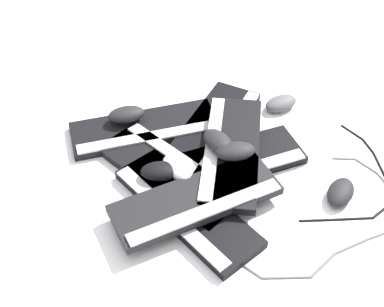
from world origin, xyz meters
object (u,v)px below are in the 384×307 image
(mouse_1, at_px, (161,171))
(mouse_0, at_px, (340,192))
(mouse_2, at_px, (178,168))
(mouse_5, at_px, (281,103))
(mouse_3, at_px, (126,114))
(keyboard_4, at_px, (212,131))
(mouse_4, at_px, (235,151))
(keyboard_6, at_px, (196,200))
(keyboard_2, at_px, (186,208))
(keyboard_5, at_px, (231,150))
(mouse_6, at_px, (218,142))
(keyboard_0, at_px, (145,129))
(keyboard_3, at_px, (227,164))
(keyboard_1, at_px, (169,174))

(mouse_1, bearing_deg, mouse_0, 171.24)
(mouse_2, height_order, mouse_5, mouse_2)
(mouse_3, height_order, mouse_5, mouse_3)
(keyboard_4, relative_size, mouse_1, 4.22)
(mouse_3, bearing_deg, keyboard_4, -22.41)
(keyboard_4, relative_size, mouse_4, 4.22)
(mouse_1, distance_m, mouse_2, 0.05)
(keyboard_6, bearing_deg, keyboard_2, 44.20)
(mouse_0, distance_m, mouse_3, 0.66)
(keyboard_5, height_order, mouse_0, keyboard_5)
(keyboard_6, height_order, mouse_2, mouse_2)
(keyboard_2, distance_m, mouse_2, 0.12)
(mouse_5, bearing_deg, mouse_4, -149.98)
(mouse_6, bearing_deg, mouse_2, 88.98)
(keyboard_6, distance_m, mouse_4, 0.18)
(keyboard_0, distance_m, mouse_0, 0.60)
(mouse_2, bearing_deg, mouse_3, -178.84)
(keyboard_2, height_order, keyboard_4, same)
(keyboard_6, relative_size, mouse_5, 4.22)
(keyboard_3, relative_size, keyboard_6, 0.99)
(keyboard_1, relative_size, keyboard_5, 0.99)
(keyboard_4, xyz_separation_m, mouse_1, (-0.03, 0.25, 0.04))
(keyboard_5, bearing_deg, mouse_6, 46.89)
(keyboard_2, height_order, mouse_5, mouse_5)
(keyboard_3, distance_m, keyboard_4, 0.15)
(keyboard_2, xyz_separation_m, mouse_5, (0.06, -0.52, 0.01))
(keyboard_5, relative_size, keyboard_6, 0.96)
(mouse_3, bearing_deg, keyboard_1, -72.83)
(mouse_0, height_order, mouse_2, mouse_2)
(keyboard_2, bearing_deg, mouse_2, -36.33)
(keyboard_5, xyz_separation_m, mouse_2, (0.06, 0.15, 0.01))
(mouse_0, bearing_deg, keyboard_2, 126.48)
(keyboard_3, relative_size, keyboard_5, 1.03)
(keyboard_1, relative_size, keyboard_4, 0.96)
(mouse_1, distance_m, mouse_4, 0.21)
(keyboard_6, distance_m, mouse_5, 0.50)
(keyboard_0, bearing_deg, keyboard_4, -140.26)
(mouse_2, bearing_deg, mouse_0, 47.59)
(keyboard_0, distance_m, mouse_3, 0.07)
(mouse_1, height_order, mouse_2, same)
(keyboard_5, bearing_deg, mouse_4, 142.77)
(keyboard_5, distance_m, mouse_1, 0.21)
(keyboard_4, distance_m, mouse_1, 0.25)
(keyboard_5, height_order, keyboard_6, same)
(mouse_5, relative_size, mouse_6, 1.00)
(keyboard_6, bearing_deg, mouse_6, -66.97)
(keyboard_1, bearing_deg, keyboard_5, -118.19)
(keyboard_6, bearing_deg, mouse_1, -3.84)
(keyboard_3, xyz_separation_m, mouse_2, (0.07, 0.13, 0.04))
(mouse_0, distance_m, mouse_1, 0.48)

